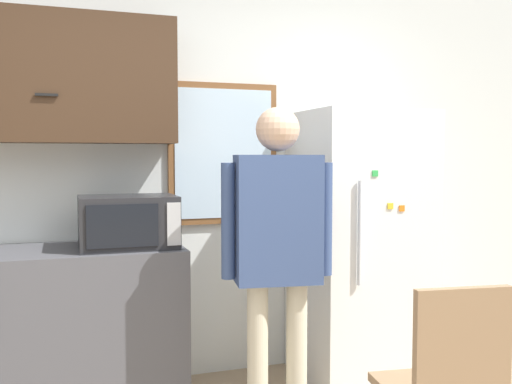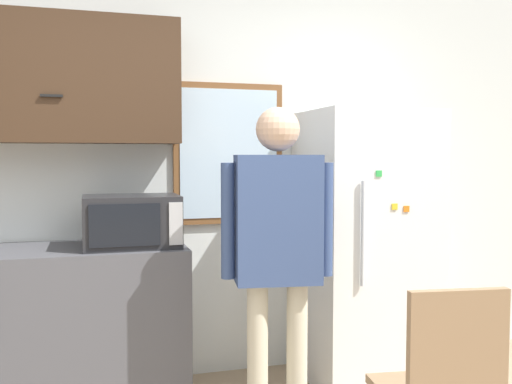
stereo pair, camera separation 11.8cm
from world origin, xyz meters
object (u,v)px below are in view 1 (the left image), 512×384
object	(u,v)px
microwave	(128,222)
chair	(446,382)
refrigerator	(359,246)
person	(277,236)

from	to	relation	value
microwave	chair	bearing A→B (deg)	-49.75
microwave	refrigerator	size ratio (longest dim) A/B	0.31
microwave	person	world-z (taller)	person
person	chair	world-z (taller)	person
person	refrigerator	world-z (taller)	refrigerator
refrigerator	chair	xyz separation A→B (m)	(-0.34, -1.36, -0.35)
microwave	refrigerator	xyz separation A→B (m)	(1.49, 0.01, -0.21)
person	refrigerator	xyz separation A→B (m)	(0.78, 0.55, -0.17)
refrigerator	chair	size ratio (longest dim) A/B	1.85
refrigerator	chair	distance (m)	1.44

